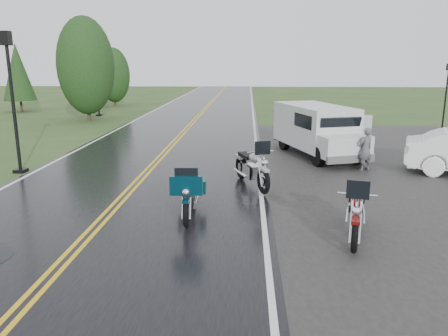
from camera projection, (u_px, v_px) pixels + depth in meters
The scene contains 13 objects.
ground at pixel (93, 231), 9.69m from camera, with size 120.00×120.00×0.00m, color #2D471E.
road at pixel (171, 146), 19.39m from camera, with size 8.00×100.00×0.04m, color black.
motorcycle_red at pixel (356, 221), 8.33m from camera, with size 0.86×2.36×1.39m, color #5A0B0A, non-canonical shape.
motorcycle_teal at pixel (186, 201), 9.63m from camera, with size 0.83×2.28×1.35m, color #042733, non-canonical shape.
motorcycle_silver at pixel (264, 171), 12.06m from camera, with size 0.90×2.48×1.47m, color #94979A, non-canonical shape.
van_white at pixel (319, 139), 15.42m from camera, with size 1.95×5.20×2.04m, color silver, non-canonical shape.
person_at_van at pixel (366, 150), 14.86m from camera, with size 0.54×0.36×1.49m, color #525257.
lamp_post_near_left at pixel (13, 103), 14.35m from camera, with size 0.40×0.40×4.68m, color black, non-canonical shape.
lamp_post_far_left at pixel (97, 84), 30.24m from camera, with size 0.38×0.38×4.43m, color black, non-canonical shape.
lamp_post_far_right at pixel (446, 98), 22.92m from camera, with size 0.31×0.31×3.64m, color black, non-canonical shape.
tree_left_mid at pixel (86, 77), 27.63m from camera, with size 3.55×3.55×5.54m, color #1E3D19, non-canonical shape.
tree_left_far at pixel (114, 81), 37.36m from camera, with size 2.72×2.72×4.19m, color #1E3D19, non-canonical shape.
pine_left_far at pixel (18, 79), 32.64m from camera, with size 2.36×2.36×4.92m, color #1E3D19, non-canonical shape.
Camera 1 is at (3.39, -8.92, 3.65)m, focal length 35.00 mm.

